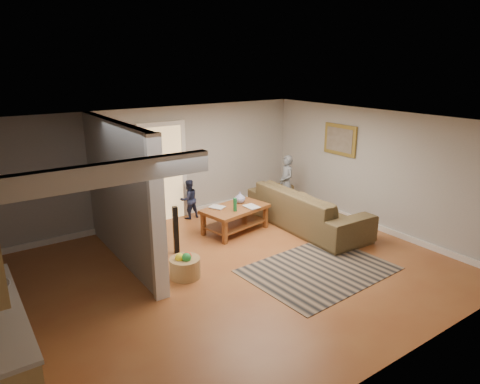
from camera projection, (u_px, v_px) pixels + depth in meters
The scene contains 11 objects.
ground at pixel (225, 274), 7.19m from camera, with size 7.50×7.50×0.00m, color brown.
room_shell at pixel (150, 196), 6.51m from camera, with size 7.54×6.02×2.52m.
area_rug at pixel (318, 270), 7.31m from camera, with size 2.42×1.77×0.01m, color black.
sofa at pixel (306, 226), 9.23m from camera, with size 2.88×1.13×0.84m, color #4A4425.
coffee_table at pixel (235, 212), 8.88m from camera, with size 1.48×1.03×0.80m.
tv_console at pixel (139, 212), 7.99m from camera, with size 0.85×1.36×1.10m.
speaker_left at pixel (176, 230), 7.83m from camera, with size 0.09×0.09×0.91m, color black.
speaker_right at pixel (154, 217), 8.42m from camera, with size 0.10×0.10×0.96m, color black.
toy_basket at pixel (185, 266), 7.03m from camera, with size 0.51×0.51×0.45m.
child at pixel (285, 209), 10.35m from camera, with size 0.48×0.31×1.32m, color gray.
toddler at pixel (189, 218), 9.73m from camera, with size 0.44×0.34×0.90m, color #1F2541.
Camera 1 is at (-3.49, -5.45, 3.42)m, focal length 32.00 mm.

